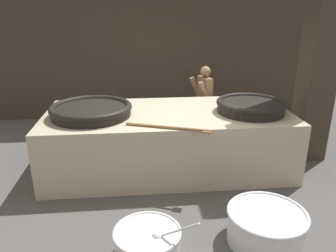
# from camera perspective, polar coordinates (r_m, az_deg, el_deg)

# --- Properties ---
(ground_plane) EXTENTS (60.00, 60.00, 0.00)m
(ground_plane) POSITION_cam_1_polar(r_m,az_deg,el_deg) (5.59, 0.00, -7.00)
(ground_plane) COLOR #474442
(back_wall) EXTENTS (7.97, 0.24, 4.41)m
(back_wall) POSITION_cam_1_polar(r_m,az_deg,el_deg) (7.92, -2.21, 17.54)
(back_wall) COLOR #382D23
(back_wall) RESTS_ON ground_plane
(support_pillar) EXTENTS (0.48, 0.48, 4.41)m
(support_pillar) POSITION_cam_1_polar(r_m,az_deg,el_deg) (5.99, 25.55, 14.97)
(support_pillar) COLOR #382D23
(support_pillar) RESTS_ON ground_plane
(hearth_platform) EXTENTS (3.88, 1.75, 0.97)m
(hearth_platform) POSITION_cam_1_polar(r_m,az_deg,el_deg) (5.39, 0.00, -2.42)
(hearth_platform) COLOR tan
(hearth_platform) RESTS_ON ground_plane
(giant_wok_near) EXTENTS (1.25, 1.25, 0.18)m
(giant_wok_near) POSITION_cam_1_polar(r_m,az_deg,el_deg) (5.13, -13.24, 2.75)
(giant_wok_near) COLOR black
(giant_wok_near) RESTS_ON hearth_platform
(giant_wok_far) EXTENTS (1.09, 1.09, 0.19)m
(giant_wok_far) POSITION_cam_1_polar(r_m,az_deg,el_deg) (5.34, 14.22, 3.42)
(giant_wok_far) COLOR black
(giant_wok_far) RESTS_ON hearth_platform
(stirring_paddle) EXTENTS (1.16, 0.48, 0.04)m
(stirring_paddle) POSITION_cam_1_polar(r_m,az_deg,el_deg) (4.47, 0.69, -0.31)
(stirring_paddle) COLOR brown
(stirring_paddle) RESTS_ON hearth_platform
(cook) EXTENTS (0.41, 0.58, 1.47)m
(cook) POSITION_cam_1_polar(r_m,az_deg,el_deg) (6.59, 6.28, 4.53)
(cook) COLOR brown
(cook) RESTS_ON ground_plane
(prep_bowl_vegetables) EXTENTS (0.85, 0.72, 0.65)m
(prep_bowl_vegetables) POSITION_cam_1_polar(r_m,az_deg,el_deg) (3.64, -3.59, -19.80)
(prep_bowl_vegetables) COLOR silver
(prep_bowl_vegetables) RESTS_ON ground_plane
(prep_bowl_meat) EXTENTS (0.90, 0.90, 0.40)m
(prep_bowl_meat) POSITION_cam_1_polar(r_m,az_deg,el_deg) (4.01, 16.70, -16.20)
(prep_bowl_meat) COLOR silver
(prep_bowl_meat) RESTS_ON ground_plane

